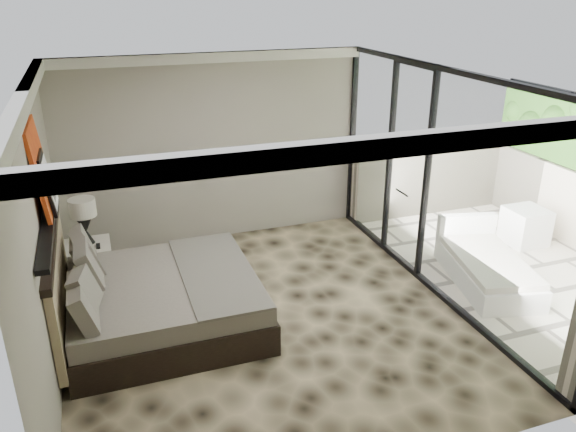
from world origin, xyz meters
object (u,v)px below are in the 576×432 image
object	(u,v)px
nightstand	(90,261)
ottoman	(525,226)
lounger	(486,267)
bed	(155,299)
table_lamp	(83,215)

from	to	relation	value
nightstand	ottoman	size ratio (longest dim) A/B	1.04
lounger	bed	bearing A→B (deg)	-171.41
table_lamp	ottoman	bearing A→B (deg)	-9.22
nightstand	table_lamp	size ratio (longest dim) A/B	0.93
ottoman	lounger	size ratio (longest dim) A/B	0.30
nightstand	lounger	distance (m)	5.25
ottoman	nightstand	bearing A→B (deg)	171.31
bed	ottoman	bearing A→B (deg)	4.59
bed	nightstand	world-z (taller)	bed
ottoman	table_lamp	bearing A→B (deg)	170.78
bed	table_lamp	xyz separation A→B (m)	(-0.68, 1.46, 0.56)
bed	lounger	xyz separation A→B (m)	(4.26, -0.35, -0.15)
lounger	ottoman	bearing A→B (deg)	44.64
bed	lounger	distance (m)	4.28
nightstand	lounger	xyz separation A→B (m)	(4.94, -1.76, -0.08)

